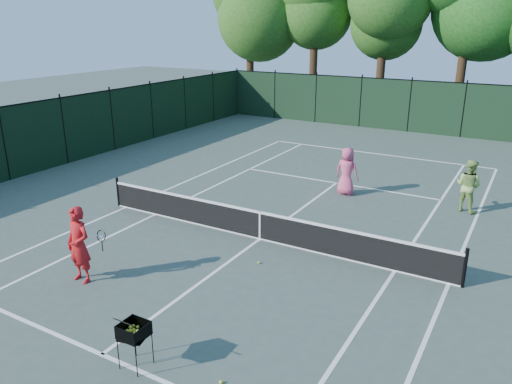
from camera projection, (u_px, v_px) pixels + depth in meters
The scene contains 18 objects.
ground at pixel (260, 239), 15.17m from camera, with size 90.00×90.00×0.00m, color #404E46.
sideline_doubles_left at pixel (126, 207), 17.75m from camera, with size 0.10×23.77×0.01m, color white.
sideline_doubles_right at pixel (449, 284), 12.59m from camera, with size 0.10×23.77×0.01m, color white.
sideline_singles_left at pixel (156, 214), 17.11m from camera, with size 0.10×23.77×0.01m, color white.
sideline_singles_right at pixel (395, 271), 13.23m from camera, with size 0.10×23.77×0.01m, color white.
baseline_far at pixel (377, 154), 24.92m from camera, with size 10.97×0.10×0.01m, color white.
service_line_near at pixel (102, 354), 9.92m from camera, with size 8.23×0.10×0.01m, color white.
service_line_far at pixel (337, 183), 20.42m from camera, with size 8.23×0.10×0.01m, color white.
center_service_line at pixel (260, 239), 15.17m from camera, with size 0.10×12.80×0.01m, color white.
tennis_net at pixel (260, 225), 15.02m from camera, with size 11.69×0.09×1.06m.
fence_far at pixel (410, 107), 29.44m from camera, with size 24.00×0.05×3.00m, color black.
fence_left at pixel (4, 145), 20.33m from camera, with size 0.05×36.00×3.00m, color black.
coach at pixel (79, 245), 12.44m from camera, with size 0.99×0.63×1.99m.
player_pink at pixel (347, 171), 18.84m from camera, with size 0.94×0.65×1.83m.
player_green at pixel (468, 186), 17.16m from camera, with size 1.10×0.99×1.85m.
ball_hopper at pixel (134, 331), 9.35m from camera, with size 0.59×0.59×0.94m.
loose_ball_near_cart at pixel (221, 382), 9.12m from camera, with size 0.07×0.07×0.07m, color #DFF031.
loose_ball_midcourt at pixel (259, 263), 13.62m from camera, with size 0.07×0.07×0.07m, color yellow.
Camera 1 is at (6.81, -12.09, 6.29)m, focal length 35.00 mm.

